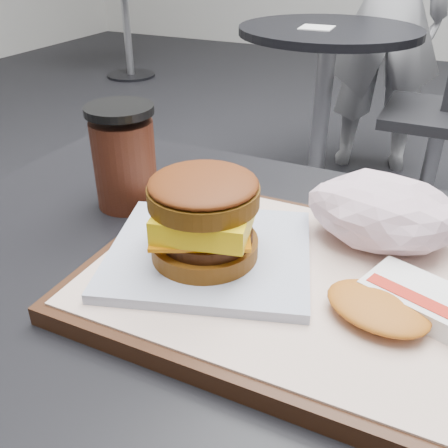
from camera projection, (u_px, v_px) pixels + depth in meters
customer_table at (242, 416)px, 0.57m from camera, size 0.80×0.60×0.77m
serving_tray at (294, 283)px, 0.46m from camera, size 0.38×0.28×0.02m
breakfast_sandwich at (206, 226)px, 0.46m from camera, size 0.23×0.22×0.09m
hash_brown at (401, 302)px, 0.41m from camera, size 0.13×0.11×0.02m
crumpled_wrapper at (384, 212)px, 0.50m from camera, size 0.15×0.12×0.07m
coffee_cup at (124, 159)px, 0.59m from camera, size 0.08×0.08×0.12m
neighbor_table at (325, 79)px, 2.00m from camera, size 0.70×0.70×0.75m
napkin at (317, 28)px, 1.87m from camera, size 0.13×0.13×0.00m
patron at (389, 14)px, 2.28m from camera, size 0.61×0.47×1.48m
bg_table_mid at (125, 5)px, 3.96m from camera, size 0.66×0.66×0.75m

